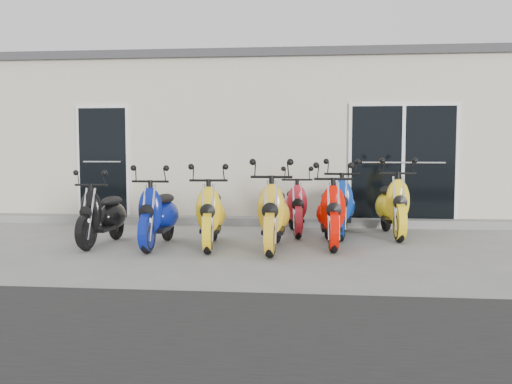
% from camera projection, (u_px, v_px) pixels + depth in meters
% --- Properties ---
extents(ground, '(80.00, 80.00, 0.00)m').
position_uv_depth(ground, '(252.00, 243.00, 8.86)').
color(ground, gray).
rests_on(ground, ground).
extents(building, '(14.00, 6.00, 3.20)m').
position_uv_depth(building, '(276.00, 142.00, 13.89)').
color(building, beige).
rests_on(building, ground).
extents(roof_cap, '(14.20, 6.20, 0.16)m').
position_uv_depth(roof_cap, '(276.00, 73.00, 13.75)').
color(roof_cap, '#3F3F42').
rests_on(roof_cap, building).
extents(front_step, '(14.00, 0.40, 0.15)m').
position_uv_depth(front_step, '(264.00, 221.00, 10.86)').
color(front_step, gray).
rests_on(front_step, ground).
extents(door_left, '(1.07, 0.08, 2.22)m').
position_uv_depth(door_left, '(103.00, 159.00, 11.24)').
color(door_left, black).
rests_on(door_left, front_step).
extents(door_right, '(2.02, 0.08, 2.22)m').
position_uv_depth(door_right, '(403.00, 159.00, 10.64)').
color(door_right, black).
rests_on(door_right, front_step).
extents(scooter_front_black, '(0.69, 1.61, 1.16)m').
position_uv_depth(scooter_front_black, '(102.00, 207.00, 8.66)').
color(scooter_front_black, black).
rests_on(scooter_front_black, ground).
extents(scooter_front_blue, '(0.62, 1.69, 1.24)m').
position_uv_depth(scooter_front_blue, '(158.00, 205.00, 8.51)').
color(scooter_front_blue, navy).
rests_on(scooter_front_blue, ground).
extents(scooter_front_orange_a, '(0.81, 1.77, 1.26)m').
position_uv_depth(scooter_front_orange_a, '(211.00, 205.00, 8.48)').
color(scooter_front_orange_a, yellow).
rests_on(scooter_front_orange_a, ground).
extents(scooter_front_orange_b, '(0.67, 1.82, 1.34)m').
position_uv_depth(scooter_front_orange_b, '(274.00, 204.00, 8.25)').
color(scooter_front_orange_b, gold).
rests_on(scooter_front_orange_b, ground).
extents(scooter_front_red, '(0.69, 1.76, 1.28)m').
position_uv_depth(scooter_front_red, '(331.00, 204.00, 8.57)').
color(scooter_front_red, '#DE0B00').
rests_on(scooter_front_red, ground).
extents(scooter_back_red, '(0.77, 1.66, 1.18)m').
position_uv_depth(scooter_back_red, '(295.00, 200.00, 9.74)').
color(scooter_back_red, red).
rests_on(scooter_back_red, ground).
extents(scooter_back_blue, '(0.79, 1.82, 1.31)m').
position_uv_depth(scooter_back_blue, '(343.00, 197.00, 9.56)').
color(scooter_back_blue, '#0B2F94').
rests_on(scooter_back_blue, ground).
extents(scooter_back_yellow, '(0.76, 1.84, 1.33)m').
position_uv_depth(scooter_back_yellow, '(393.00, 197.00, 9.47)').
color(scooter_back_yellow, yellow).
rests_on(scooter_back_yellow, ground).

